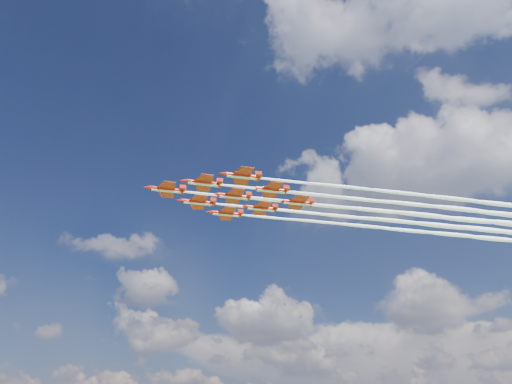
% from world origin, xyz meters
% --- Properties ---
extents(jet_lead, '(95.40, 93.17, 2.94)m').
position_xyz_m(jet_lead, '(23.70, 32.31, 77.30)').
color(jet_lead, '#AD1B09').
extents(jet_row2_port, '(95.40, 93.17, 2.94)m').
position_xyz_m(jet_row2_port, '(34.94, 34.54, 77.30)').
color(jet_row2_port, '#AD1B09').
extents(jet_row2_starb, '(95.40, 93.17, 2.94)m').
position_xyz_m(jet_row2_starb, '(26.21, 43.49, 77.30)').
color(jet_row2_starb, '#AD1B09').
extents(jet_row3_port, '(95.40, 93.17, 2.94)m').
position_xyz_m(jet_row3_port, '(46.18, 36.78, 77.30)').
color(jet_row3_port, '#AD1B09').
extents(jet_row3_centre, '(95.40, 93.17, 2.94)m').
position_xyz_m(jet_row3_centre, '(37.45, 45.72, 77.30)').
color(jet_row3_centre, '#AD1B09').
extents(jet_row3_starb, '(95.40, 93.17, 2.94)m').
position_xyz_m(jet_row3_starb, '(28.71, 54.67, 77.30)').
color(jet_row3_starb, '#AD1B09').
extents(jet_row4_port, '(95.40, 93.17, 2.94)m').
position_xyz_m(jet_row4_port, '(48.69, 47.96, 77.30)').
color(jet_row4_port, '#AD1B09').
extents(jet_row4_starb, '(95.40, 93.17, 2.94)m').
position_xyz_m(jet_row4_starb, '(39.95, 56.91, 77.30)').
color(jet_row4_starb, '#AD1B09').
extents(jet_tail, '(95.40, 93.17, 2.94)m').
position_xyz_m(jet_tail, '(51.19, 59.14, 77.30)').
color(jet_tail, '#AD1B09').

